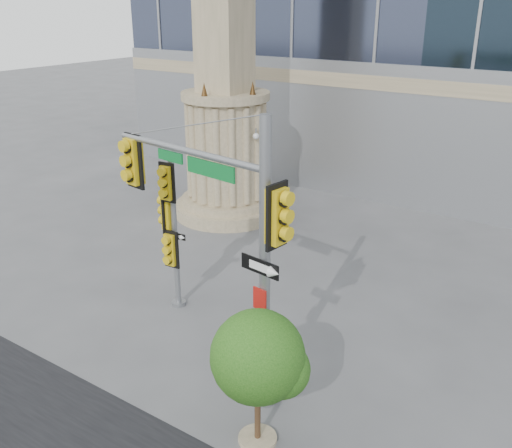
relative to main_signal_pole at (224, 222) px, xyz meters
The scene contains 5 objects.
ground 4.09m from the main_signal_pole, behind, with size 120.00×120.00×0.00m, color #545456.
monument 11.36m from the main_signal_pole, 126.78° to the left, with size 4.40×4.40×16.60m.
main_signal_pole is the anchor object (origin of this frame).
secondary_signal_pole 4.11m from the main_signal_pole, 150.32° to the left, with size 0.79×0.58×4.49m.
street_tree 3.03m from the main_signal_pole, 35.62° to the right, with size 1.91×1.87×2.98m.
Camera 1 is at (7.71, -9.03, 8.51)m, focal length 40.00 mm.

